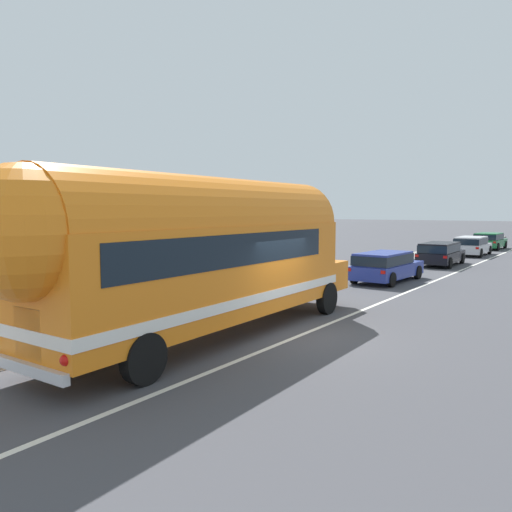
{
  "coord_description": "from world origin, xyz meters",
  "views": [
    {
      "loc": [
        6.47,
        -11.1,
        3.29
      ],
      "look_at": [
        -1.58,
        0.24,
        2.0
      ],
      "focal_mm": 34.93,
      "sensor_mm": 36.0,
      "label": 1
    }
  ],
  "objects_px": {
    "car_second": "(440,252)",
    "car_third": "(472,245)",
    "car_lead": "(385,265)",
    "painted_bus": "(198,250)",
    "car_fourth": "(489,240)"
  },
  "relations": [
    {
      "from": "painted_bus",
      "to": "car_second",
      "type": "distance_m",
      "value": 21.15
    },
    {
      "from": "painted_bus",
      "to": "car_third",
      "type": "bearing_deg",
      "value": 89.61
    },
    {
      "from": "car_second",
      "to": "car_third",
      "type": "bearing_deg",
      "value": 89.72
    },
    {
      "from": "painted_bus",
      "to": "car_second",
      "type": "height_order",
      "value": "painted_bus"
    },
    {
      "from": "car_second",
      "to": "car_fourth",
      "type": "distance_m",
      "value": 15.06
    },
    {
      "from": "painted_bus",
      "to": "car_lead",
      "type": "relative_size",
      "value": 2.63
    },
    {
      "from": "car_second",
      "to": "car_third",
      "type": "relative_size",
      "value": 0.99
    },
    {
      "from": "car_fourth",
      "to": "car_third",
      "type": "bearing_deg",
      "value": -89.09
    },
    {
      "from": "car_lead",
      "to": "car_second",
      "type": "xyz_separation_m",
      "value": [
        0.2,
        8.34,
        0.01
      ]
    },
    {
      "from": "car_lead",
      "to": "painted_bus",
      "type": "bearing_deg",
      "value": -89.84
    },
    {
      "from": "car_third",
      "to": "car_fourth",
      "type": "xyz_separation_m",
      "value": [
        -0.11,
        7.06,
        -0.0
      ]
    },
    {
      "from": "car_second",
      "to": "car_fourth",
      "type": "bearing_deg",
      "value": 90.28
    },
    {
      "from": "painted_bus",
      "to": "car_third",
      "type": "xyz_separation_m",
      "value": [
        0.2,
        29.09,
        -1.51
      ]
    },
    {
      "from": "car_second",
      "to": "car_lead",
      "type": "bearing_deg",
      "value": -91.35
    },
    {
      "from": "painted_bus",
      "to": "car_fourth",
      "type": "bearing_deg",
      "value": 89.86
    }
  ]
}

